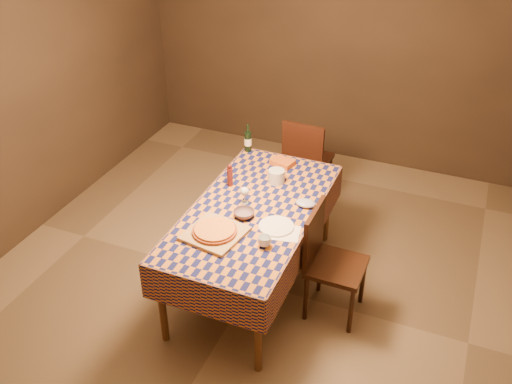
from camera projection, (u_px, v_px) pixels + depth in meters
room at (253, 143)px, 4.14m from camera, size 5.00×5.10×2.70m
dining_table at (254, 217)px, 4.50m from camera, size 0.94×1.84×0.77m
cutting_board at (215, 233)px, 4.17m from camera, size 0.45×0.45×0.02m
pizza at (215, 230)px, 4.15m from camera, size 0.34×0.34×0.03m
pepper_mill at (230, 176)px, 4.70m from camera, size 0.05×0.05×0.20m
bowl at (244, 214)px, 4.36m from camera, size 0.20×0.20×0.05m
wine_glass at (245, 192)px, 4.48m from camera, size 0.07×0.07×0.14m
wine_bottle at (248, 141)px, 5.21m from camera, size 0.08×0.08×0.26m
deli_tub at (276, 176)px, 4.76m from camera, size 0.14×0.14×0.11m
takeout_container at (283, 162)px, 5.03m from camera, size 0.22×0.18×0.05m
white_plate at (276, 226)px, 4.25m from camera, size 0.32×0.32×0.02m
tumbler at (265, 241)px, 4.05m from camera, size 0.11×0.11×0.08m
flour_patch at (281, 232)px, 4.20m from camera, size 0.30×0.25×0.00m
flour_bag at (306, 203)px, 4.48m from camera, size 0.18×0.15×0.05m
chair_far at (306, 157)px, 5.67m from camera, size 0.44×0.45×0.93m
chair_right at (327, 257)px, 4.35m from camera, size 0.43×0.42×0.93m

